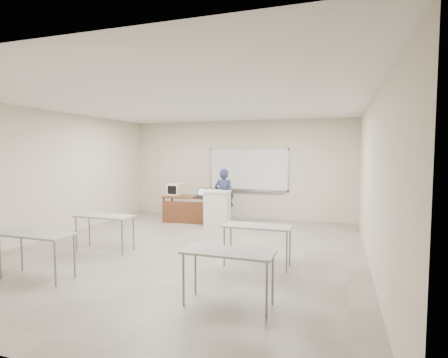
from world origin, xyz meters
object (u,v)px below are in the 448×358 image
(instructor_desk, at_px, (187,203))
(crt_monitor, at_px, (175,189))
(mouse, at_px, (193,196))
(keyboard, at_px, (213,190))
(podium, at_px, (217,208))
(presenter, at_px, (224,196))
(whiteboard, at_px, (248,170))
(laptop, at_px, (200,195))

(instructor_desk, relative_size, crt_monitor, 3.42)
(instructor_desk, relative_size, mouse, 14.20)
(mouse, xyz_separation_m, keyboard, (0.66, -0.08, 0.21))
(mouse, bearing_deg, crt_monitor, 141.31)
(podium, xyz_separation_m, mouse, (-0.81, 0.16, 0.28))
(crt_monitor, height_order, presenter, presenter)
(instructor_desk, height_order, mouse, mouse)
(podium, distance_m, mouse, 0.87)
(whiteboard, relative_size, mouse, 24.13)
(podium, distance_m, laptop, 0.73)
(instructor_desk, xyz_separation_m, presenter, (1.05, 0.21, 0.24))
(crt_monitor, height_order, keyboard, crt_monitor)
(mouse, bearing_deg, presenter, 5.38)
(podium, bearing_deg, whiteboard, 68.46)
(podium, relative_size, presenter, 0.62)
(whiteboard, bearing_deg, instructor_desk, -141.07)
(laptop, relative_size, mouse, 3.38)
(instructor_desk, height_order, keyboard, keyboard)
(crt_monitor, relative_size, presenter, 0.27)
(whiteboard, distance_m, instructor_desk, 2.15)
(keyboard, distance_m, presenter, 0.47)
(presenter, bearing_deg, podium, 84.25)
(mouse, distance_m, presenter, 0.89)
(instructor_desk, xyz_separation_m, mouse, (0.20, -0.09, 0.22))
(mouse, bearing_deg, laptop, 7.26)
(presenter, bearing_deg, laptop, 17.75)
(keyboard, height_order, presenter, presenter)
(presenter, bearing_deg, instructor_desk, 10.30)
(crt_monitor, relative_size, mouse, 4.15)
(whiteboard, distance_m, laptop, 1.78)
(instructor_desk, height_order, laptop, laptop)
(instructor_desk, bearing_deg, laptop, -5.37)
(whiteboard, distance_m, mouse, 1.98)
(whiteboard, distance_m, podium, 1.84)
(instructor_desk, bearing_deg, keyboard, -15.10)
(keyboard, bearing_deg, whiteboard, 75.78)
(whiteboard, relative_size, podium, 2.55)
(podium, bearing_deg, keyboard, 149.20)
(whiteboard, bearing_deg, presenter, -114.51)
(crt_monitor, xyz_separation_m, keyboard, (1.36, -0.41, 0.06))
(whiteboard, distance_m, crt_monitor, 2.30)
(whiteboard, xyz_separation_m, mouse, (-1.31, -1.30, -0.71))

